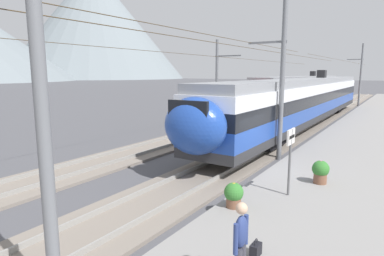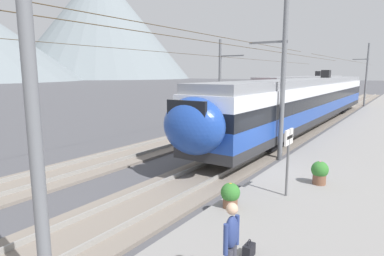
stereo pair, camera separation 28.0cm
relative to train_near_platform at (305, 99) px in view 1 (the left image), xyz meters
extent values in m
plane|color=#4C4C51|center=(-14.18, -1.17, -2.23)|extent=(400.00, 400.00, 0.00)
cube|color=gray|center=(-14.18, -5.81, -2.09)|extent=(120.00, 7.43, 0.30)
cube|color=slate|center=(-14.18, 0.00, -2.17)|extent=(120.00, 3.00, 0.12)
cube|color=gray|center=(-14.18, -0.72, -2.03)|extent=(120.00, 0.07, 0.16)
cube|color=gray|center=(-14.18, 0.72, -2.03)|extent=(120.00, 0.07, 0.16)
cube|color=slate|center=(-14.18, 5.15, -2.17)|extent=(120.00, 3.00, 0.12)
cube|color=gray|center=(-14.18, 4.43, -2.03)|extent=(120.00, 0.07, 0.16)
cube|color=gray|center=(-14.18, 5.87, -2.03)|extent=(120.00, 0.07, 0.16)
cube|color=#2D2D30|center=(0.59, 0.00, -1.31)|extent=(32.80, 2.84, 0.45)
cube|color=#1E429E|center=(0.59, 0.00, -0.66)|extent=(32.80, 2.84, 0.85)
cube|color=black|center=(0.59, 0.00, 0.14)|extent=(32.80, 2.88, 0.75)
cube|color=white|center=(0.59, 0.00, 0.84)|extent=(32.80, 2.84, 0.65)
cube|color=gray|center=(0.59, 0.00, 1.39)|extent=(32.50, 2.64, 0.45)
cube|color=black|center=(-9.58, 0.00, -1.74)|extent=(2.80, 2.27, 0.42)
cube|color=black|center=(10.76, 0.00, -1.74)|extent=(2.80, 2.27, 0.42)
ellipsoid|color=#1E429E|center=(-16.36, 0.00, 0.04)|extent=(1.80, 2.61, 2.25)
cube|color=black|center=(-16.86, 0.00, 0.47)|extent=(0.16, 1.70, 1.19)
cube|color=black|center=(5.51, 0.00, 1.97)|extent=(0.90, 0.70, 0.70)
cube|color=#2D2D30|center=(19.52, 5.15, -1.31)|extent=(32.88, 2.86, 0.45)
cube|color=maroon|center=(19.52, 5.15, -0.66)|extent=(32.88, 2.86, 0.85)
cube|color=black|center=(19.52, 5.15, 0.14)|extent=(32.88, 2.90, 0.75)
cube|color=silver|center=(19.52, 5.15, 0.84)|extent=(32.88, 2.86, 0.65)
cube|color=gray|center=(19.52, 5.15, 1.39)|extent=(32.58, 2.66, 0.45)
cube|color=black|center=(9.33, 5.15, -1.74)|extent=(2.80, 2.28, 0.42)
cube|color=black|center=(29.71, 5.15, -1.74)|extent=(2.80, 2.28, 0.42)
ellipsoid|color=maroon|center=(2.53, 5.15, 0.04)|extent=(1.80, 2.63, 2.25)
cube|color=black|center=(2.03, 5.15, 0.47)|extent=(0.16, 1.71, 1.19)
cube|color=black|center=(24.45, 5.15, 1.97)|extent=(0.90, 0.70, 0.70)
cylinder|color=slate|center=(-23.64, -1.64, 1.77)|extent=(0.24, 0.24, 8.01)
cylinder|color=slate|center=(-11.12, -1.64, 1.58)|extent=(0.24, 0.24, 7.63)
cube|color=slate|center=(-11.12, -0.82, 3.52)|extent=(0.10, 1.94, 0.10)
cylinder|color=#473823|center=(-11.12, 0.00, 3.27)|extent=(41.64, 0.02, 0.02)
cylinder|color=slate|center=(20.88, -1.64, 1.77)|extent=(0.24, 0.24, 8.01)
cube|color=slate|center=(20.88, -0.82, 3.78)|extent=(0.10, 1.94, 0.10)
cylinder|color=#473823|center=(20.88, 0.00, 3.53)|extent=(41.64, 0.02, 0.02)
cylinder|color=slate|center=(-1.48, 7.25, 1.32)|extent=(0.24, 0.24, 7.11)
cube|color=slate|center=(-1.48, 6.20, 3.48)|extent=(0.10, 2.40, 0.10)
cylinder|color=#473823|center=(-1.48, 5.15, 3.23)|extent=(41.64, 0.02, 0.02)
cylinder|color=#59595B|center=(-16.42, -3.70, -0.83)|extent=(0.08, 0.08, 2.22)
cube|color=silver|center=(-16.42, -3.70, 0.03)|extent=(0.70, 0.06, 0.50)
cube|color=black|center=(-16.42, -3.74, 0.03)|extent=(0.52, 0.01, 0.10)
ellipsoid|color=navy|center=(-21.64, -4.37, -0.81)|extent=(0.36, 0.22, 0.62)
sphere|color=tan|center=(-21.64, -4.37, -0.36)|extent=(0.22, 0.22, 0.22)
cylinder|color=navy|center=(-21.86, -4.37, -0.86)|extent=(0.09, 0.09, 0.58)
cylinder|color=navy|center=(-21.42, -4.37, -0.86)|extent=(0.09, 0.09, 0.58)
cube|color=black|center=(-20.45, -4.20, -1.80)|extent=(0.32, 0.18, 0.27)
torus|color=black|center=(-20.45, -4.20, -1.61)|extent=(0.16, 0.02, 0.16)
cylinder|color=brown|center=(-14.63, -4.33, -1.75)|extent=(0.46, 0.46, 0.37)
sphere|color=#33752D|center=(-14.63, -4.33, -1.39)|extent=(0.61, 0.61, 0.61)
sphere|color=#DB5193|center=(-14.63, -4.33, -1.25)|extent=(0.33, 0.33, 0.33)
cylinder|color=brown|center=(-18.31, -2.63, -1.79)|extent=(0.44, 0.44, 0.29)
sphere|color=#33752D|center=(-18.31, -2.63, -1.47)|extent=(0.58, 0.58, 0.58)
sphere|color=gold|center=(-18.31, -2.63, -1.34)|extent=(0.32, 0.32, 0.32)
cone|color=slate|center=(148.82, 196.41, 38.93)|extent=(134.53, 134.53, 82.32)
camera|label=1|loc=(-26.79, -6.65, 2.05)|focal=30.54mm
camera|label=2|loc=(-26.63, -6.89, 2.05)|focal=30.54mm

